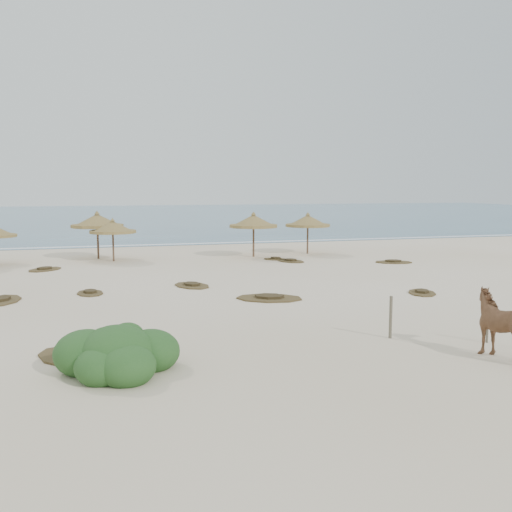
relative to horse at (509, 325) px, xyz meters
name	(u,v)px	position (x,y,z in m)	size (l,w,h in m)	color
ground	(234,317)	(-5.80, 6.70, -0.89)	(160.00, 160.00, 0.00)	beige
ocean	(122,215)	(-5.80, 81.70, -0.89)	(200.00, 100.00, 0.01)	navy
foam_line	(155,245)	(-5.80, 32.70, -0.89)	(70.00, 0.60, 0.01)	white
palapa_2	(97,221)	(-10.15, 25.02, 1.47)	(3.69, 3.69, 3.04)	brown
palapa_3	(113,228)	(-9.26, 23.49, 1.16)	(3.74, 3.74, 2.65)	brown
palapa_4	(253,222)	(-0.41, 23.23, 1.39)	(3.98, 3.98, 2.94)	brown
palapa_5	(308,221)	(3.62, 23.93, 1.30)	(3.87, 3.87, 2.83)	brown
horse	(509,325)	(0.00, 0.00, 0.00)	(0.96, 2.12, 1.79)	#9A6946
fence_post_near	(391,317)	(-1.96, 2.70, -0.25)	(0.10, 0.10, 1.28)	#655E4C
fence_post_far	(487,326)	(0.51, 1.47, -0.40)	(0.07, 0.07, 0.99)	#655E4C
bush	(118,355)	(-9.96, 1.63, -0.44)	(3.08, 2.71, 1.38)	#315A26
scrub_1	(0,300)	(-14.08, 11.95, -0.84)	(1.85, 2.57, 0.16)	brown
scrub_2	(90,293)	(-10.64, 12.64, -0.84)	(1.25, 1.76, 0.16)	brown
scrub_3	(192,285)	(-6.16, 13.29, -0.84)	(2.01, 2.45, 0.16)	brown
scrub_4	(422,292)	(2.97, 8.79, -0.84)	(1.70, 2.03, 0.16)	brown
scrub_5	(394,262)	(6.88, 18.08, -0.84)	(2.56, 2.08, 0.16)	brown
scrub_6	(45,269)	(-13.03, 20.60, -0.84)	(2.34, 2.42, 0.16)	brown
scrub_7	(291,261)	(1.11, 20.24, -0.84)	(1.91, 2.25, 0.16)	brown
scrub_9	(269,298)	(-3.64, 9.47, -0.84)	(3.18, 2.67, 0.16)	brown
scrub_10	(275,259)	(0.51, 21.41, -0.84)	(1.78, 1.69, 0.16)	brown
scrub_11	(70,356)	(-11.14, 3.29, -0.84)	(2.36, 2.66, 0.16)	brown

